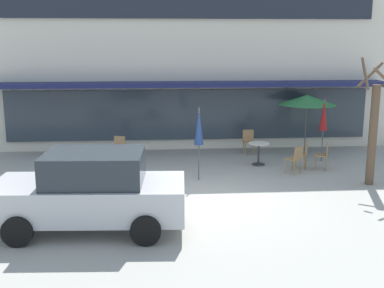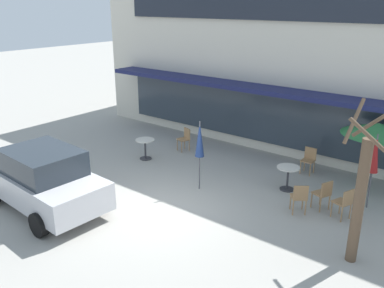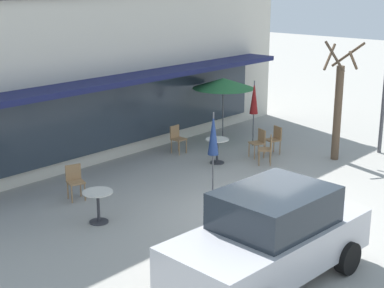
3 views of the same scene
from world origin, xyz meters
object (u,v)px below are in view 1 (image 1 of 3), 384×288
(parked_sedan, at_px, (91,191))
(street_tree, at_px, (374,127))
(cafe_table_near_wall, at_px, (96,159))
(patio_umbrella_green_folded, at_px, (199,127))
(patio_umbrella_corner_open, at_px, (307,100))
(cafe_chair_3, at_px, (303,153))
(patio_umbrella_cream_folded, at_px, (324,115))
(cafe_table_streetside, at_px, (259,150))
(cafe_chair_4, at_px, (249,140))
(cafe_chair_2, at_px, (324,154))
(cafe_chair_0, at_px, (119,147))
(cafe_chair_1, at_px, (296,158))

(parked_sedan, xyz_separation_m, street_tree, (7.66, 2.83, 0.82))
(cafe_table_near_wall, bearing_deg, patio_umbrella_green_folded, -14.45)
(patio_umbrella_corner_open, xyz_separation_m, cafe_chair_3, (-0.70, -2.02, -1.50))
(patio_umbrella_cream_folded, distance_m, parked_sedan, 9.18)
(cafe_table_near_wall, xyz_separation_m, patio_umbrella_corner_open, (7.35, 2.29, 1.51))
(cafe_table_streetside, height_order, cafe_chair_4, cafe_chair_4)
(cafe_table_near_wall, relative_size, cafe_chair_2, 0.85)
(cafe_table_streetside, relative_size, cafe_chair_0, 0.85)
(patio_umbrella_corner_open, xyz_separation_m, street_tree, (0.72, -3.90, -0.33))
(street_tree, bearing_deg, cafe_chair_0, 156.66)
(cafe_chair_1, bearing_deg, cafe_chair_4, 108.21)
(cafe_chair_1, bearing_deg, patio_umbrella_green_folded, -171.76)
(cafe_chair_2, xyz_separation_m, parked_sedan, (-6.88, -4.55, 0.35))
(cafe_table_near_wall, xyz_separation_m, street_tree, (8.07, -1.62, 1.18))
(patio_umbrella_corner_open, bearing_deg, cafe_chair_3, -109.12)
(cafe_chair_1, xyz_separation_m, street_tree, (1.85, -1.26, 1.17))
(patio_umbrella_green_folded, relative_size, cafe_chair_3, 2.47)
(cafe_table_near_wall, bearing_deg, parked_sedan, -84.74)
(patio_umbrella_green_folded, relative_size, cafe_chair_2, 2.47)
(cafe_chair_0, height_order, cafe_chair_4, same)
(street_tree, bearing_deg, cafe_chair_4, 124.18)
(patio_umbrella_green_folded, distance_m, patio_umbrella_corner_open, 5.25)
(cafe_chair_4, bearing_deg, patio_umbrella_cream_folded, -29.27)
(cafe_chair_0, bearing_deg, patio_umbrella_green_folded, -43.48)
(cafe_table_near_wall, relative_size, patio_umbrella_green_folded, 0.35)
(parked_sedan, bearing_deg, patio_umbrella_corner_open, 44.15)
(cafe_chair_4, bearing_deg, cafe_table_streetside, -89.25)
(cafe_table_near_wall, relative_size, cafe_table_streetside, 1.00)
(parked_sedan, bearing_deg, cafe_chair_4, 54.96)
(cafe_table_near_wall, xyz_separation_m, patio_umbrella_green_folded, (3.13, -0.81, 1.11))
(cafe_chair_2, xyz_separation_m, street_tree, (0.79, -1.72, 1.17))
(patio_umbrella_corner_open, distance_m, parked_sedan, 9.74)
(cafe_chair_1, relative_size, cafe_chair_4, 1.00)
(cafe_chair_0, relative_size, street_tree, 0.24)
(cafe_chair_3, distance_m, cafe_chair_4, 2.61)
(cafe_chair_0, height_order, cafe_chair_3, same)
(patio_umbrella_cream_folded, xyz_separation_m, street_tree, (0.46, -2.81, 0.07))
(cafe_chair_0, distance_m, cafe_chair_2, 6.89)
(cafe_table_streetside, height_order, patio_umbrella_cream_folded, patio_umbrella_cream_folded)
(cafe_table_streetside, bearing_deg, parked_sedan, -132.73)
(cafe_chair_0, xyz_separation_m, cafe_chair_4, (4.71, 0.87, 0.00))
(parked_sedan, relative_size, street_tree, 1.17)
(cafe_table_near_wall, bearing_deg, cafe_chair_1, -3.30)
(cafe_chair_2, height_order, cafe_chair_3, same)
(cafe_chair_4, bearing_deg, cafe_chair_3, -58.44)
(street_tree, bearing_deg, patio_umbrella_cream_folded, 99.40)
(cafe_table_streetside, height_order, parked_sedan, parked_sedan)
(cafe_chair_0, distance_m, cafe_chair_1, 5.99)
(cafe_chair_3, bearing_deg, parked_sedan, -142.91)
(cafe_chair_3, bearing_deg, patio_umbrella_green_folded, -163.06)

